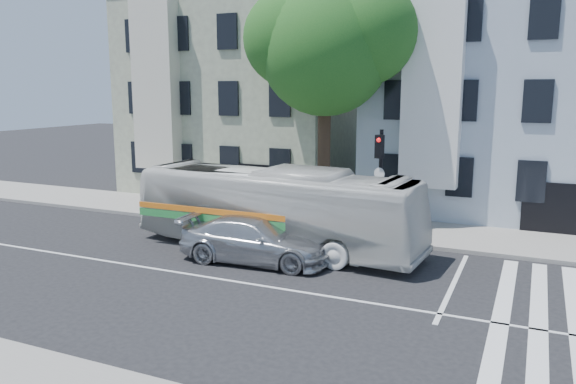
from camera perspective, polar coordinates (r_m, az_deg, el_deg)
The scene contains 9 objects.
ground at distance 17.82m, azimuth -6.19°, elevation -8.92°, with size 120.00×120.00×0.00m, color black.
sidewalk_far at distance 24.74m, azimuth 3.18°, elevation -3.14°, with size 80.00×4.00×0.15m, color gray.
building_left at distance 33.32m, azimuth -3.76°, elevation 9.79°, with size 12.00×10.00×11.00m, color gray.
building_right at distance 29.51m, azimuth 21.38°, elevation 9.01°, with size 12.00×10.00×11.00m, color #A1B2C0.
street_tree at distance 24.78m, azimuth 4.14°, elevation 14.94°, with size 7.30×5.90×11.10m.
bus at distance 20.65m, azimuth -1.27°, elevation -1.71°, with size 11.04×2.58×3.08m, color silver.
sedan at distance 19.37m, azimuth -3.35°, elevation -4.89°, with size 5.29×2.15×1.54m, color silver.
hedge at distance 24.87m, azimuth -4.82°, elevation -2.08°, with size 8.50×0.84×0.70m, color #276821, non-canonical shape.
traffic_signal at distance 21.64m, azimuth 9.31°, elevation 2.18°, with size 0.44×0.54×4.37m.
Camera 1 is at (8.56, -14.46, 5.91)m, focal length 35.00 mm.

